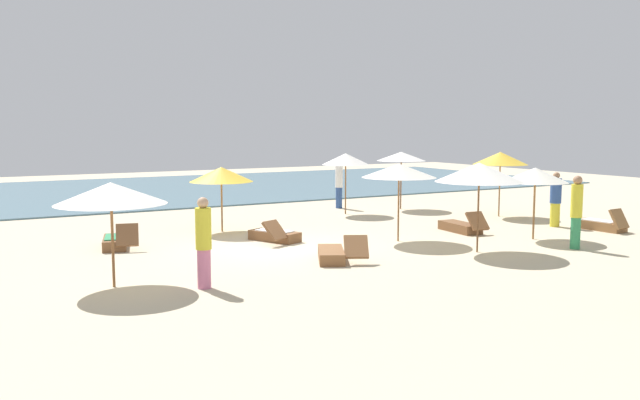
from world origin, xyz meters
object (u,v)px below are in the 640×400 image
(lounger_1, at_px, (602,225))
(lounger_4, at_px, (275,235))
(umbrella_2, at_px, (221,174))
(person_1, at_px, (339,183))
(umbrella_6, at_px, (535,175))
(umbrella_1, at_px, (401,156))
(person_4, at_px, (556,199))
(lounger_3, at_px, (462,227))
(umbrella_5, at_px, (111,193))
(umbrella_3, at_px, (399,171))
(person_3, at_px, (204,242))
(umbrella_7, at_px, (479,172))
(lounger_0, at_px, (116,242))
(lounger_2, at_px, (334,254))
(person_0, at_px, (576,211))
(umbrella_4, at_px, (500,158))
(umbrella_8, at_px, (346,159))

(lounger_1, relative_size, lounger_4, 0.94)
(umbrella_2, distance_m, person_1, 6.94)
(umbrella_6, bearing_deg, umbrella_1, 84.06)
(person_4, bearing_deg, lounger_3, 169.53)
(umbrella_6, xyz_separation_m, lounger_3, (-0.94, 1.98, -1.69))
(umbrella_5, bearing_deg, person_4, 4.84)
(umbrella_3, relative_size, lounger_4, 1.23)
(umbrella_2, distance_m, person_3, 7.22)
(umbrella_7, height_order, person_1, umbrella_7)
(lounger_0, xyz_separation_m, person_3, (0.57, -5.35, 0.77))
(umbrella_1, relative_size, umbrella_6, 1.08)
(lounger_0, distance_m, lounger_1, 14.60)
(umbrella_7, height_order, lounger_4, umbrella_7)
(umbrella_2, xyz_separation_m, lounger_1, (10.44, -5.61, -1.59))
(umbrella_7, xyz_separation_m, lounger_2, (-3.81, 0.87, -1.91))
(umbrella_7, height_order, lounger_2, umbrella_7)
(lounger_2, height_order, lounger_4, lounger_4)
(umbrella_3, relative_size, lounger_1, 1.31)
(umbrella_1, height_order, umbrella_5, umbrella_1)
(umbrella_3, distance_m, umbrella_7, 2.48)
(umbrella_6, height_order, lounger_2, umbrella_6)
(person_0, xyz_separation_m, person_4, (2.63, 2.98, -0.13))
(umbrella_6, bearing_deg, lounger_4, 153.42)
(lounger_4, bearing_deg, person_3, -130.47)
(umbrella_4, bearing_deg, person_1, 128.06)
(umbrella_4, bearing_deg, umbrella_1, 117.78)
(umbrella_1, relative_size, person_3, 1.21)
(umbrella_1, distance_m, umbrella_6, 7.51)
(person_1, bearing_deg, umbrella_5, -140.56)
(umbrella_3, bearing_deg, lounger_1, -13.01)
(umbrella_2, bearing_deg, person_0, -45.76)
(umbrella_4, xyz_separation_m, lounger_2, (-9.18, -3.84, -1.92))
(umbrella_6, height_order, lounger_0, umbrella_6)
(umbrella_2, distance_m, person_0, 10.25)
(lounger_4, distance_m, person_0, 8.19)
(umbrella_8, bearing_deg, person_1, 66.87)
(lounger_4, xyz_separation_m, person_0, (6.47, -4.96, 0.84))
(person_4, bearing_deg, person_3, -170.11)
(umbrella_4, bearing_deg, umbrella_5, -164.97)
(umbrella_5, relative_size, lounger_0, 1.27)
(lounger_2, bearing_deg, umbrella_2, 97.61)
(lounger_4, bearing_deg, lounger_1, -18.30)
(umbrella_3, height_order, lounger_2, umbrella_3)
(umbrella_3, xyz_separation_m, umbrella_7, (0.82, -2.34, 0.07))
(lounger_0, relative_size, person_4, 1.00)
(lounger_0, xyz_separation_m, person_1, (9.60, 4.37, 0.81))
(umbrella_4, relative_size, person_0, 1.19)
(umbrella_8, xyz_separation_m, lounger_2, (-4.70, -7.08, -1.86))
(umbrella_7, xyz_separation_m, lounger_1, (5.89, 0.78, -1.90))
(umbrella_6, relative_size, person_0, 1.06)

